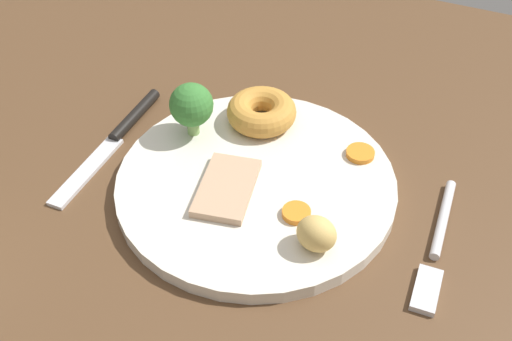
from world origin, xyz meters
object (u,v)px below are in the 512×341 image
at_px(meat_slice_main, 227,188).
at_px(broccoli_floret, 191,105).
at_px(dinner_plate, 256,184).
at_px(yorkshire_pudding, 262,112).
at_px(carrot_coin_back, 296,213).
at_px(knife, 118,135).
at_px(fork, 437,246).
at_px(carrot_coin_front, 360,153).
at_px(roast_potato_left, 317,234).

relative_size(meat_slice_main, broccoli_floret, 1.40).
height_order(dinner_plate, broccoli_floret, broccoli_floret).
xyz_separation_m(yorkshire_pudding, broccoli_floret, (0.06, 0.04, 0.02)).
bearing_deg(yorkshire_pudding, carrot_coin_back, 126.98).
bearing_deg(dinner_plate, knife, -3.61).
bearing_deg(meat_slice_main, dinner_plate, -124.00).
bearing_deg(meat_slice_main, knife, -14.16).
distance_m(yorkshire_pudding, knife, 0.15).
bearing_deg(broccoli_floret, knife, 18.33).
height_order(meat_slice_main, knife, meat_slice_main).
relative_size(dinner_plate, fork, 1.72).
xyz_separation_m(carrot_coin_front, broccoli_floret, (0.16, 0.04, 0.03)).
distance_m(yorkshire_pudding, roast_potato_left, 0.17).
relative_size(dinner_plate, roast_potato_left, 7.60).
bearing_deg(knife, broccoli_floret, 107.46).
bearing_deg(meat_slice_main, broccoli_floret, -42.22).
xyz_separation_m(broccoli_floret, knife, (0.08, 0.03, -0.04)).
height_order(yorkshire_pudding, knife, yorkshire_pudding).
height_order(broccoli_floret, fork, broccoli_floret).
distance_m(meat_slice_main, carrot_coin_back, 0.07).
distance_m(meat_slice_main, roast_potato_left, 0.10).
relative_size(dinner_plate, yorkshire_pudding, 3.68).
bearing_deg(roast_potato_left, broccoli_floret, -28.58).
bearing_deg(carrot_coin_front, knife, 14.20).
bearing_deg(knife, yorkshire_pudding, 117.00).
distance_m(carrot_coin_front, knife, 0.25).
distance_m(yorkshire_pudding, carrot_coin_back, 0.14).
relative_size(yorkshire_pudding, knife, 0.39).
bearing_deg(yorkshire_pudding, fork, 157.63).
bearing_deg(yorkshire_pudding, carrot_coin_front, 175.45).
distance_m(dinner_plate, meat_slice_main, 0.03).
height_order(meat_slice_main, yorkshire_pudding, yorkshire_pudding).
relative_size(carrot_coin_front, carrot_coin_back, 1.08).
bearing_deg(yorkshire_pudding, meat_slice_main, 96.51).
height_order(roast_potato_left, knife, roast_potato_left).
bearing_deg(broccoli_floret, fork, 171.45).
bearing_deg(roast_potato_left, carrot_coin_front, -90.12).
bearing_deg(fork, carrot_coin_back, -81.21).
bearing_deg(yorkshire_pudding, broccoli_floret, 38.60).
relative_size(yorkshire_pudding, carrot_coin_front, 2.59).
distance_m(yorkshire_pudding, fork, 0.22).
height_order(roast_potato_left, carrot_coin_back, roast_potato_left).
bearing_deg(knife, carrot_coin_back, 78.92).
height_order(dinner_plate, carrot_coin_front, carrot_coin_front).
distance_m(carrot_coin_back, fork, 0.12).
bearing_deg(meat_slice_main, fork, -173.20).
xyz_separation_m(roast_potato_left, carrot_coin_back, (0.03, -0.03, -0.01)).
bearing_deg(broccoli_floret, dinner_plate, 157.49).
relative_size(meat_slice_main, yorkshire_pudding, 1.11).
bearing_deg(broccoli_floret, meat_slice_main, 137.78).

